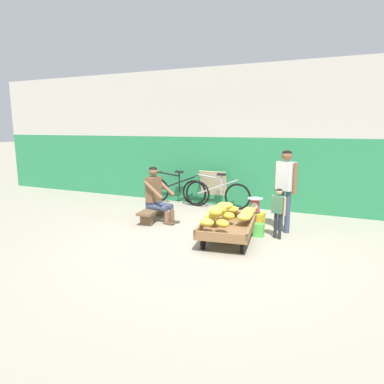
% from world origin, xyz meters
% --- Properties ---
extents(ground_plane, '(80.00, 80.00, 0.00)m').
position_xyz_m(ground_plane, '(0.00, 0.00, 0.00)').
color(ground_plane, gray).
extents(back_wall, '(16.00, 0.30, 3.37)m').
position_xyz_m(back_wall, '(0.00, 3.17, 1.68)').
color(back_wall, '#287F4C').
rests_on(back_wall, ground).
extents(banana_cart, '(1.05, 1.55, 0.36)m').
position_xyz_m(banana_cart, '(0.30, 0.43, 0.24)').
color(banana_cart, brown).
rests_on(banana_cart, ground).
extents(banana_pile, '(0.82, 1.32, 0.26)m').
position_xyz_m(banana_pile, '(0.26, 0.55, 0.46)').
color(banana_pile, yellow).
rests_on(banana_pile, banana_cart).
extents(low_bench, '(0.43, 1.13, 0.27)m').
position_xyz_m(low_bench, '(-1.55, 1.07, 0.20)').
color(low_bench, brown).
rests_on(low_bench, ground).
extents(vendor_seated, '(0.71, 0.54, 1.14)m').
position_xyz_m(vendor_seated, '(-1.46, 1.06, 0.57)').
color(vendor_seated, brown).
rests_on(vendor_seated, ground).
extents(plastic_crate, '(0.36, 0.28, 0.30)m').
position_xyz_m(plastic_crate, '(0.52, 1.42, 0.15)').
color(plastic_crate, gold).
rests_on(plastic_crate, ground).
extents(weighing_scale, '(0.30, 0.30, 0.29)m').
position_xyz_m(weighing_scale, '(0.52, 1.42, 0.45)').
color(weighing_scale, '#28282D').
rests_on(weighing_scale, plastic_crate).
extents(bicycle_near_left, '(1.66, 0.48, 0.86)m').
position_xyz_m(bicycle_near_left, '(-1.88, 2.73, 0.35)').
color(bicycle_near_left, black).
rests_on(bicycle_near_left, ground).
extents(bicycle_far_left, '(1.66, 0.48, 0.86)m').
position_xyz_m(bicycle_far_left, '(-0.74, 2.70, 0.35)').
color(bicycle_far_left, black).
rests_on(bicycle_far_left, ground).
extents(sign_board, '(0.70, 0.25, 0.88)m').
position_xyz_m(sign_board, '(-0.93, 2.99, 0.44)').
color(sign_board, '#C6B289').
rests_on(sign_board, ground).
extents(customer_adult, '(0.43, 0.34, 1.53)m').
position_xyz_m(customer_adult, '(1.08, 1.39, 0.95)').
color(customer_adult, '#38425B').
rests_on(customer_adult, ground).
extents(customer_child, '(0.27, 0.18, 0.90)m').
position_xyz_m(customer_child, '(1.05, 0.93, 0.55)').
color(customer_child, '#232328').
rests_on(customer_child, ground).
extents(shopping_bag, '(0.18, 0.12, 0.24)m').
position_xyz_m(shopping_bag, '(0.73, 0.90, 0.12)').
color(shopping_bag, green).
rests_on(shopping_bag, ground).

